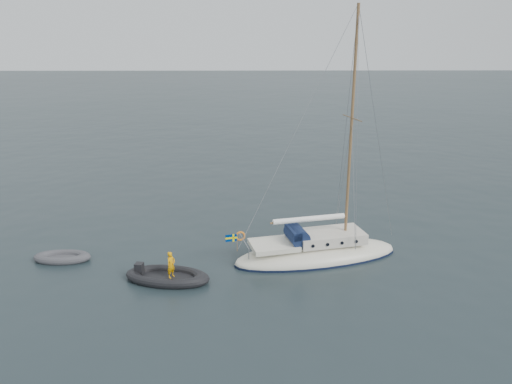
{
  "coord_description": "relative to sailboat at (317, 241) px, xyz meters",
  "views": [
    {
      "loc": [
        -0.45,
        -24.37,
        11.82
      ],
      "look_at": [
        -0.16,
        0.0,
        4.09
      ],
      "focal_mm": 35.0,
      "sensor_mm": 36.0,
      "label": 1
    }
  ],
  "objects": [
    {
      "name": "ground",
      "position": [
        -3.2,
        -0.76,
        -1.05
      ],
      "size": [
        300.0,
        300.0,
        0.0
      ],
      "primitive_type": "plane",
      "color": "black",
      "rests_on": "ground"
    },
    {
      "name": "sailboat",
      "position": [
        0.0,
        0.0,
        0.0
      ],
      "size": [
        9.74,
        2.92,
        13.88
      ],
      "rotation": [
        0.0,
        0.0,
        0.24
      ],
      "color": "silver",
      "rests_on": "ground"
    },
    {
      "name": "dinghy",
      "position": [
        -13.94,
        -0.15,
        -0.86
      ],
      "size": [
        3.09,
        1.4,
        0.44
      ],
      "rotation": [
        0.0,
        0.0,
        0.01
      ],
      "color": "#46464A",
      "rests_on": "ground"
    },
    {
      "name": "rib",
      "position": [
        -7.84,
        -2.55,
        -0.79
      ],
      "size": [
        4.34,
        1.97,
        1.6
      ],
      "rotation": [
        0.0,
        0.0,
        -0.18
      ],
      "color": "black",
      "rests_on": "ground"
    }
  ]
}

